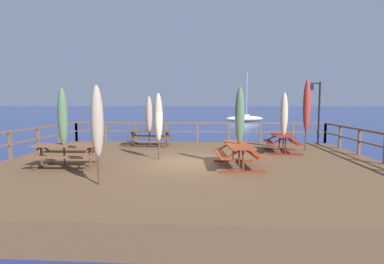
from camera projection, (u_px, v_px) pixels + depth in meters
ground_plane at (190, 181)px, 11.14m from camera, size 600.00×600.00×0.00m
wooden_deck at (190, 172)px, 11.11m from camera, size 13.87×11.59×0.73m
railing_waterside_far at (198, 129)px, 16.61m from camera, size 13.67×0.10×1.09m
railing_side_left at (10, 140)px, 11.43m from camera, size 0.10×11.39×1.09m
picnic_table_mid_right at (238, 150)px, 10.13m from camera, size 1.59×2.25×0.78m
picnic_table_front_left at (150, 135)px, 15.12m from camera, size 2.14×1.50×0.78m
picnic_table_mid_centre at (66, 151)px, 10.02m from camera, size 2.03×1.44×0.78m
picnic_table_mid_left at (282, 140)px, 13.14m from camera, size 1.47×1.80×0.78m
patio_umbrella_tall_back_left at (240, 116)px, 10.08m from camera, size 0.32×0.32×2.64m
patio_umbrella_short_front at (149, 114)px, 15.10m from camera, size 0.32×0.32×2.47m
patio_umbrella_short_mid at (63, 117)px, 9.87m from camera, size 0.32×0.32×2.60m
patio_umbrella_tall_back_right at (284, 115)px, 13.02m from camera, size 0.32×0.32×2.57m
patio_umbrella_tall_mid_right at (97, 122)px, 7.80m from camera, size 0.32×0.32×2.57m
patio_umbrella_tall_mid_left at (307, 105)px, 13.48m from camera, size 0.32×0.32×3.17m
patio_umbrella_tall_front at (158, 117)px, 11.36m from camera, size 0.32×0.32×2.50m
lamp_post_hooked at (316, 103)px, 15.48m from camera, size 0.66×0.35×3.20m
sailboat_distant at (244, 118)px, 47.59m from camera, size 6.23×3.13×7.72m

